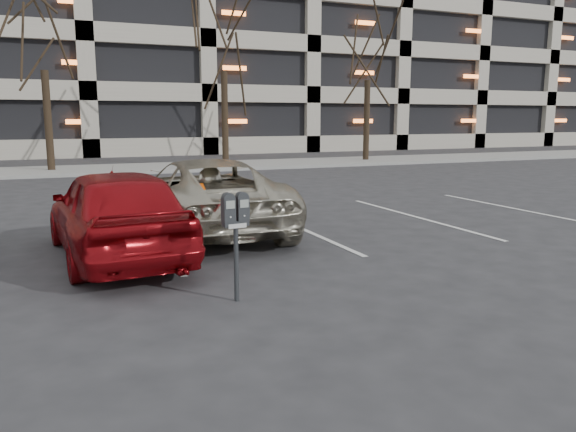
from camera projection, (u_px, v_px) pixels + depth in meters
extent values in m
plane|color=#28282B|center=(273.00, 261.00, 8.34)|extent=(140.00, 140.00, 0.00)
cube|color=gray|center=(131.00, 169.00, 22.87)|extent=(80.00, 4.00, 0.12)
cube|color=silver|center=(152.00, 238.00, 9.90)|extent=(0.10, 5.20, 0.00)
cube|color=silver|center=(297.00, 227.00, 10.96)|extent=(0.10, 5.20, 0.00)
cube|color=silver|center=(417.00, 217.00, 12.03)|extent=(0.10, 5.20, 0.00)
cube|color=silver|center=(517.00, 209.00, 13.09)|extent=(0.10, 5.20, 0.00)
cube|color=black|center=(258.00, 25.00, 42.24)|extent=(49.92, 19.20, 18.00)
cylinder|color=black|center=(48.00, 122.00, 21.40)|extent=(0.28, 0.28, 3.87)
cylinder|color=black|center=(225.00, 120.00, 24.05)|extent=(0.28, 0.28, 4.05)
cylinder|color=black|center=(367.00, 122.00, 26.73)|extent=(0.28, 0.28, 3.85)
cylinder|color=black|center=(236.00, 263.00, 6.47)|extent=(0.06, 0.06, 0.90)
cube|color=black|center=(236.00, 223.00, 6.39)|extent=(0.31, 0.13, 0.06)
cube|color=silver|center=(238.00, 226.00, 6.35)|extent=(0.22, 0.03, 0.05)
cube|color=gray|center=(231.00, 205.00, 6.26)|extent=(0.11, 0.02, 0.09)
cube|color=gray|center=(244.00, 204.00, 6.34)|extent=(0.11, 0.02, 0.09)
imported|color=#BDB6A1|center=(205.00, 195.00, 10.46)|extent=(2.37, 4.97, 1.37)
cube|color=#DC4704|center=(196.00, 162.00, 9.42)|extent=(0.10, 0.20, 0.01)
imported|color=maroon|center=(116.00, 212.00, 8.43)|extent=(1.98, 4.26, 1.41)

